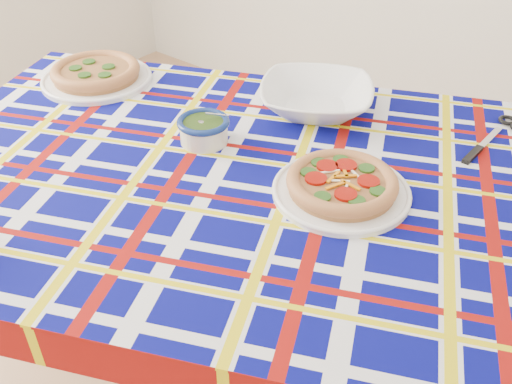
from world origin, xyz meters
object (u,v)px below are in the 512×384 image
Objects in this scene: pesto_bowl at (204,128)px; serving_bowl at (316,98)px; dining_table at (255,202)px; main_focaccia_plate at (342,183)px.

serving_bowl is (0.13, 0.34, -0.00)m from pesto_bowl.
pesto_bowl reaches higher than serving_bowl.
serving_bowl is at bearing 76.85° from dining_table.
pesto_bowl is at bearing -176.03° from main_focaccia_plate.
pesto_bowl reaches higher than dining_table.
pesto_bowl is 0.36m from serving_bowl.
main_focaccia_plate is 1.02× the size of serving_bowl.
main_focaccia_plate is at bearing 3.97° from pesto_bowl.
main_focaccia_plate is (0.21, 0.06, 0.12)m from dining_table.
main_focaccia_plate is 2.38× the size of pesto_bowl.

